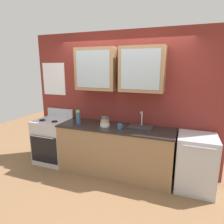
% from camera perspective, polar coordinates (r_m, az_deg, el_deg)
% --- Properties ---
extents(ground_plane, '(10.00, 10.00, 0.00)m').
position_cam_1_polar(ground_plane, '(4.01, 0.88, -17.09)').
color(ground_plane, brown).
extents(back_wall_unit, '(3.77, 0.45, 2.67)m').
position_cam_1_polar(back_wall_unit, '(3.81, 2.52, 5.56)').
color(back_wall_unit, maroon).
rests_on(back_wall_unit, ground_plane).
extents(counter, '(2.17, 0.67, 0.93)m').
position_cam_1_polar(counter, '(3.80, 0.90, -11.01)').
color(counter, '#93704C').
rests_on(counter, ground_plane).
extents(stove_range, '(0.68, 0.68, 1.11)m').
position_cam_1_polar(stove_range, '(4.43, -16.61, -7.90)').
color(stove_range, silver).
rests_on(stove_range, ground_plane).
extents(sink_faucet, '(0.43, 0.28, 0.29)m').
position_cam_1_polar(sink_faucet, '(3.60, 8.22, -4.25)').
color(sink_faucet, '#2D2D30').
rests_on(sink_faucet, counter).
extents(bowl_stack, '(0.18, 0.18, 0.19)m').
position_cam_1_polar(bowl_stack, '(3.64, -2.06, -2.91)').
color(bowl_stack, white).
rests_on(bowl_stack, counter).
extents(vase, '(0.09, 0.09, 0.28)m').
position_cam_1_polar(vase, '(3.85, -9.76, -1.23)').
color(vase, '#33598C').
rests_on(vase, counter).
extents(cup_near_sink, '(0.11, 0.08, 0.10)m').
position_cam_1_polar(cup_near_sink, '(3.50, 2.31, -4.18)').
color(cup_near_sink, '#38608C').
rests_on(cup_near_sink, counter).
extents(dishwasher, '(0.61, 0.66, 0.93)m').
position_cam_1_polar(dishwasher, '(3.62, 23.08, -13.39)').
color(dishwasher, silver).
rests_on(dishwasher, ground_plane).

